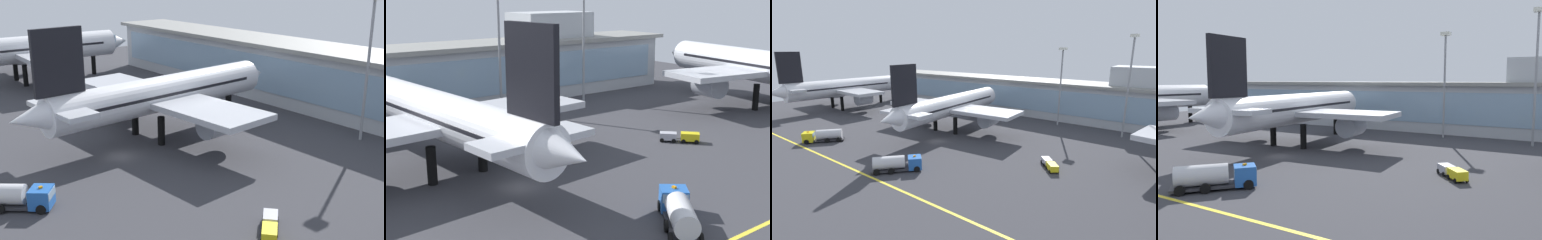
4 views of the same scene
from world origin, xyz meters
TOP-DOWN VIEW (x-y plane):
  - ground_plane at (0.00, 0.00)m, footprint 180.00×180.00m
  - terminal_building at (1.91, 43.04)m, footprint 122.25×14.00m
  - airliner_near_right at (-4.02, 9.98)m, footprint 38.15×48.88m
  - baggage_tug_near at (27.71, 1.10)m, footprint 4.88×5.20m
  - service_truck_far at (6.61, -17.18)m, footprint 7.60×8.54m
  - apron_light_mast_west at (34.06, 31.35)m, footprint 1.80×1.80m
  - apron_light_mast_centre at (16.76, 33.10)m, footprint 1.80×1.80m

SIDE VIEW (x-z plane):
  - ground_plane at x=0.00m, z-range 0.00..0.00m
  - baggage_tug_near at x=27.71m, z-range 0.09..1.49m
  - service_truck_far at x=6.61m, z-range 0.06..2.96m
  - terminal_building at x=1.91m, z-range -2.10..14.73m
  - airliner_near_right at x=-4.02m, z-range -2.47..15.93m
  - apron_light_mast_centre at x=16.76m, z-range 3.55..25.52m
  - apron_light_mast_west at x=34.06m, z-range 3.71..28.68m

